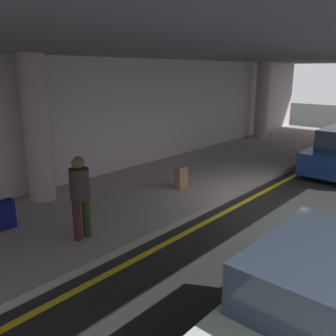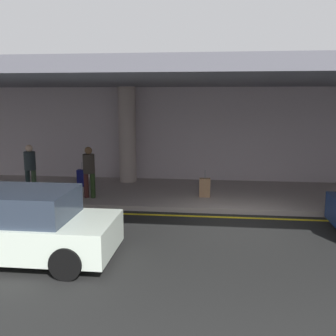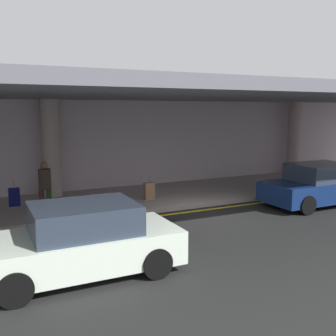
% 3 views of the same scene
% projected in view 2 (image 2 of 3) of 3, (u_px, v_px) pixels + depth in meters
% --- Properties ---
extents(ground_plane, '(60.00, 60.00, 0.00)m').
position_uv_depth(ground_plane, '(237.00, 225.00, 10.73)').
color(ground_plane, black).
extents(sidewalk, '(26.00, 4.20, 0.15)m').
position_uv_depth(sidewalk, '(232.00, 195.00, 13.75)').
color(sidewalk, '#A69A94').
rests_on(sidewalk, ground).
extents(lane_stripe_yellow, '(26.00, 0.14, 0.01)m').
position_uv_depth(lane_stripe_yellow, '(236.00, 218.00, 11.39)').
color(lane_stripe_yellow, yellow).
rests_on(lane_stripe_yellow, ground).
extents(support_column_left_mid, '(0.67, 0.67, 3.65)m').
position_uv_depth(support_column_left_mid, '(127.00, 135.00, 15.33)').
color(support_column_left_mid, '#A5958E').
rests_on(support_column_left_mid, sidewalk).
extents(ceiling_overhang, '(28.00, 13.20, 0.30)m').
position_uv_depth(ceiling_overhang, '(237.00, 80.00, 12.58)').
color(ceiling_overhang, slate).
rests_on(ceiling_overhang, support_column_far_left).
extents(terminal_back_wall, '(26.00, 0.30, 3.80)m').
position_uv_depth(terminal_back_wall, '(231.00, 136.00, 15.63)').
color(terminal_back_wall, '#B7AAB0').
rests_on(terminal_back_wall, ground).
extents(car_white, '(4.10, 1.92, 1.50)m').
position_uv_depth(car_white, '(20.00, 226.00, 8.39)').
color(car_white, white).
rests_on(car_white, ground).
extents(traveler_with_luggage, '(0.38, 0.38, 1.68)m').
position_uv_depth(traveler_with_luggage, '(89.00, 169.00, 12.92)').
color(traveler_with_luggage, '#3B1A18').
rests_on(traveler_with_luggage, sidewalk).
extents(person_waiting_for_ride, '(0.38, 0.38, 1.68)m').
position_uv_depth(person_waiting_for_ride, '(30.00, 166.00, 13.50)').
color(person_waiting_for_ride, black).
rests_on(person_waiting_for_ride, sidewalk).
extents(suitcase_upright_primary, '(0.36, 0.22, 0.90)m').
position_uv_depth(suitcase_upright_primary, '(205.00, 188.00, 13.14)').
color(suitcase_upright_primary, '#966E4C').
rests_on(suitcase_upright_primary, sidewalk).
extents(suitcase_upright_secondary, '(0.36, 0.22, 0.90)m').
position_uv_depth(suitcase_upright_secondary, '(82.00, 178.00, 14.70)').
color(suitcase_upright_secondary, '#0D1152').
rests_on(suitcase_upright_secondary, sidewalk).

